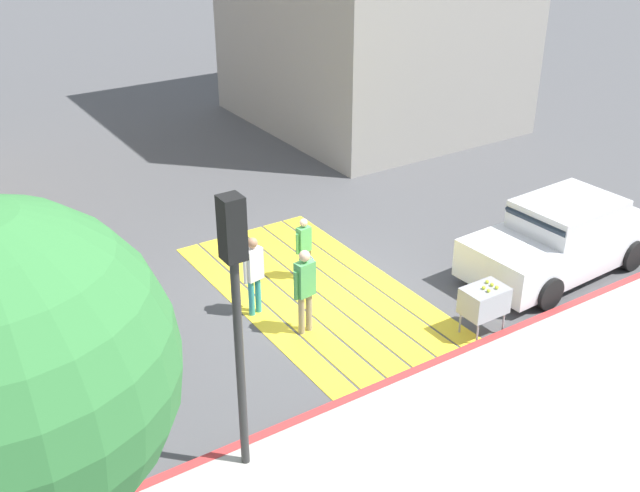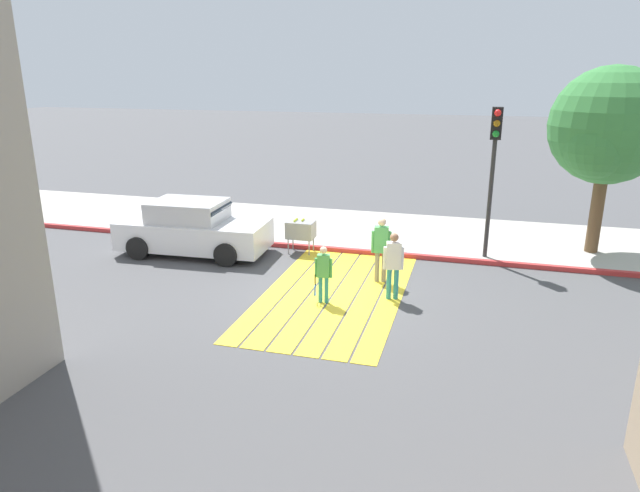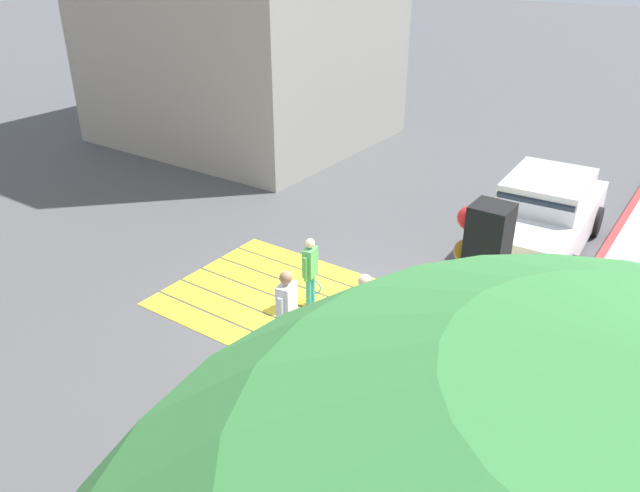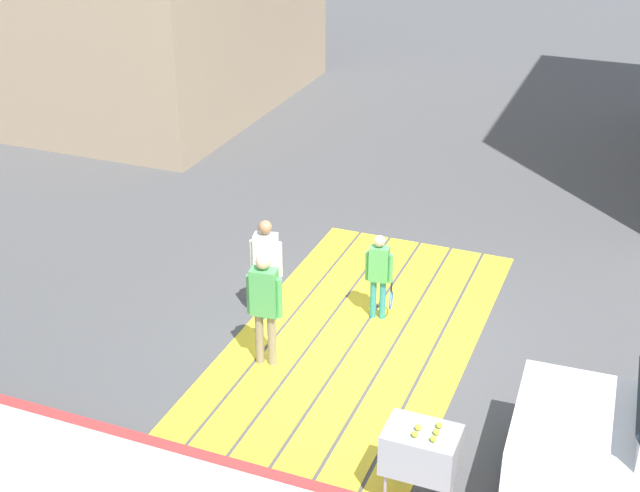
{
  "view_description": "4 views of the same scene",
  "coord_description": "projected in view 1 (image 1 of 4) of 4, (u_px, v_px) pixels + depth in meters",
  "views": [
    {
      "loc": [
        -11.1,
        7.09,
        7.84
      ],
      "look_at": [
        -0.46,
        0.19,
        1.29
      ],
      "focal_mm": 42.77,
      "sensor_mm": 36.0,
      "label": 1
    },
    {
      "loc": [
        12.28,
        3.1,
        5.14
      ],
      "look_at": [
        -0.52,
        -0.49,
        1.01
      ],
      "focal_mm": 31.73,
      "sensor_mm": 36.0,
      "label": 2
    },
    {
      "loc": [
        -4.88,
        7.48,
        5.94
      ],
      "look_at": [
        0.44,
        -0.17,
        1.24
      ],
      "focal_mm": 34.58,
      "sensor_mm": 36.0,
      "label": 3
    },
    {
      "loc": [
        -10.32,
        -3.54,
        6.98
      ],
      "look_at": [
        0.34,
        0.73,
        1.16
      ],
      "focal_mm": 50.3,
      "sensor_mm": 36.0,
      "label": 4
    }
  ],
  "objects": [
    {
      "name": "ground_plane",
      "position": [
        316.0,
        292.0,
        15.3
      ],
      "size": [
        120.0,
        120.0,
        0.0
      ],
      "primitive_type": "plane",
      "color": "#4C4C4F"
    },
    {
      "name": "crosswalk_stripes",
      "position": [
        316.0,
        291.0,
        15.3
      ],
      "size": [
        6.4,
        3.25,
        0.01
      ],
      "color": "yellow",
      "rests_on": "ground"
    },
    {
      "name": "sidewalk_west",
      "position": [
        523.0,
        453.0,
        11.1
      ],
      "size": [
        4.8,
        40.0,
        0.12
      ],
      "primitive_type": "cube",
      "color": "#ADA8A0",
      "rests_on": "ground"
    },
    {
      "name": "curb_painted",
      "position": [
        420.0,
        371.0,
        12.85
      ],
      "size": [
        0.16,
        40.0,
        0.13
      ],
      "primitive_type": "cube",
      "color": "#BC3333",
      "rests_on": "ground"
    },
    {
      "name": "car_parked_near_curb",
      "position": [
        560.0,
        239.0,
        15.77
      ],
      "size": [
        2.13,
        4.38,
        1.57
      ],
      "color": "white",
      "rests_on": "ground"
    },
    {
      "name": "traffic_light_corner",
      "position": [
        235.0,
        284.0,
        9.55
      ],
      "size": [
        0.39,
        0.28,
        4.24
      ],
      "color": "#2D2D2D",
      "rests_on": "ground"
    },
    {
      "name": "street_tree",
      "position": [
        8.0,
        372.0,
        6.94
      ],
      "size": [
        3.2,
        3.2,
        5.32
      ],
      "color": "brown",
      "rests_on": "ground"
    },
    {
      "name": "tennis_ball_cart",
      "position": [
        484.0,
        301.0,
        13.66
      ],
      "size": [
        0.56,
        0.8,
        1.02
      ],
      "color": "#99999E",
      "rests_on": "ground"
    },
    {
      "name": "pedestrian_adult_lead",
      "position": [
        254.0,
        270.0,
        14.15
      ],
      "size": [
        0.27,
        0.47,
        1.62
      ],
      "color": "teal",
      "rests_on": "ground"
    },
    {
      "name": "pedestrian_adult_trailing",
      "position": [
        305.0,
        286.0,
        13.57
      ],
      "size": [
        0.26,
        0.49,
        1.68
      ],
      "color": "gray",
      "rests_on": "ground"
    },
    {
      "name": "pedestrian_child_with_racket",
      "position": [
        304.0,
        245.0,
        15.43
      ],
      "size": [
        0.3,
        0.42,
        1.36
      ],
      "color": "teal",
      "rests_on": "ground"
    }
  ]
}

